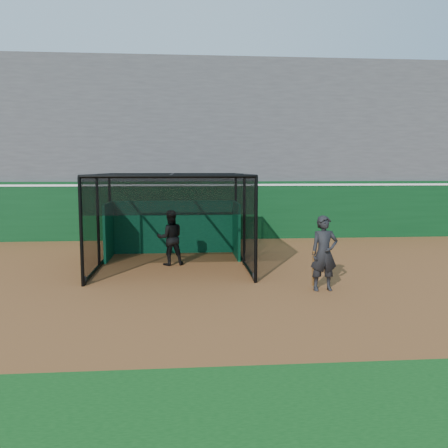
{
  "coord_description": "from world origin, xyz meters",
  "views": [
    {
      "loc": [
        -0.13,
        -11.95,
        3.03
      ],
      "look_at": [
        1.06,
        2.0,
        1.4
      ],
      "focal_mm": 38.0,
      "sensor_mm": 36.0,
      "label": 1
    }
  ],
  "objects": [
    {
      "name": "grandstand",
      "position": [
        0.0,
        12.27,
        4.48
      ],
      "size": [
        50.0,
        7.85,
        8.95
      ],
      "color": "#4C4C4F",
      "rests_on": "ground"
    },
    {
      "name": "batter",
      "position": [
        -0.57,
        2.93,
        0.87
      ],
      "size": [
        0.95,
        0.8,
        1.74
      ],
      "primitive_type": "imported",
      "rotation": [
        0.0,
        0.0,
        3.33
      ],
      "color": "black",
      "rests_on": "ground"
    },
    {
      "name": "on_deck_player",
      "position": [
        3.34,
        -0.58,
        0.94
      ],
      "size": [
        0.71,
        0.49,
        1.88
      ],
      "color": "black",
      "rests_on": "ground"
    },
    {
      "name": "ground",
      "position": [
        0.0,
        0.0,
        0.0
      ],
      "size": [
        120.0,
        120.0,
        0.0
      ],
      "primitive_type": "plane",
      "color": "brown",
      "rests_on": "ground"
    },
    {
      "name": "batting_cage",
      "position": [
        -0.5,
        2.79,
        1.42
      ],
      "size": [
        4.62,
        4.95,
        2.84
      ],
      "color": "black",
      "rests_on": "ground"
    },
    {
      "name": "outfield_wall",
      "position": [
        0.0,
        8.5,
        1.29
      ],
      "size": [
        50.0,
        0.5,
        2.5
      ],
      "color": "#0A3716",
      "rests_on": "ground"
    }
  ]
}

